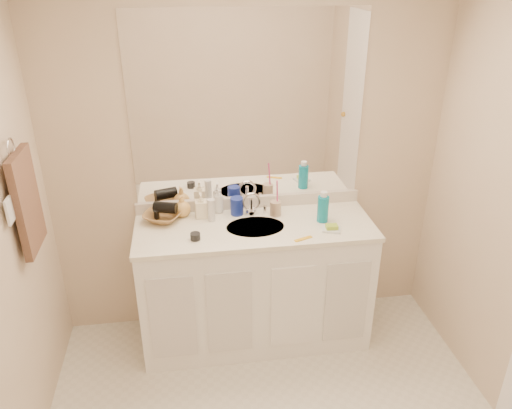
{
  "coord_description": "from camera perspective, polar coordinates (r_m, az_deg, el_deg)",
  "views": [
    {
      "loc": [
        -0.41,
        -1.74,
        2.38
      ],
      "look_at": [
        0.0,
        0.97,
        1.05
      ],
      "focal_mm": 35.0,
      "sensor_mm": 36.0,
      "label": 1
    }
  ],
  "objects": [
    {
      "name": "mirror",
      "position": [
        3.17,
        -0.87,
        10.84
      ],
      "size": [
        1.48,
        0.01,
        1.2
      ],
      "primitive_type": "cube",
      "color": "white",
      "rests_on": "wall_back"
    },
    {
      "name": "dark_jar",
      "position": [
        3.03,
        -6.95,
        -3.64
      ],
      "size": [
        0.07,
        0.07,
        0.04
      ],
      "primitive_type": "cylinder",
      "rotation": [
        0.0,
        0.0,
        0.1
      ],
      "color": "black",
      "rests_on": "countertop"
    },
    {
      "name": "tan_cup",
      "position": [
        3.28,
        2.24,
        -0.44
      ],
      "size": [
        0.1,
        0.1,
        0.1
      ],
      "primitive_type": "cylinder",
      "rotation": [
        0.0,
        0.0,
        0.39
      ],
      "color": "tan",
      "rests_on": "countertop"
    },
    {
      "name": "switch_plate",
      "position": [
        2.7,
        -26.35,
        -0.64
      ],
      "size": [
        0.01,
        0.08,
        0.13
      ],
      "primitive_type": "cube",
      "color": "white",
      "rests_on": "wall_left"
    },
    {
      "name": "orange_comb",
      "position": [
        3.03,
        5.43,
        -3.92
      ],
      "size": [
        0.12,
        0.06,
        0.0
      ],
      "primitive_type": "cube",
      "rotation": [
        0.0,
        0.0,
        0.36
      ],
      "color": "gold",
      "rests_on": "countertop"
    },
    {
      "name": "blue_mug",
      "position": [
        3.29,
        -2.2,
        -0.18
      ],
      "size": [
        0.11,
        0.11,
        0.12
      ],
      "primitive_type": "cylinder",
      "rotation": [
        0.0,
        0.0,
        -0.31
      ],
      "color": "navy",
      "rests_on": "countertop"
    },
    {
      "name": "mouthwash_bottle",
      "position": [
        3.22,
        7.66,
        -0.51
      ],
      "size": [
        0.09,
        0.09,
        0.17
      ],
      "primitive_type": "cylinder",
      "rotation": [
        0.0,
        0.0,
        -0.31
      ],
      "color": "#0D85A5",
      "rests_on": "countertop"
    },
    {
      "name": "hand_towel",
      "position": [
        2.89,
        -24.7,
        0.25
      ],
      "size": [
        0.04,
        0.32,
        0.55
      ],
      "primitive_type": "cube",
      "color": "#432E24",
      "rests_on": "towel_ring"
    },
    {
      "name": "toothbrush",
      "position": [
        3.24,
        2.44,
        1.16
      ],
      "size": [
        0.03,
        0.04,
        0.21
      ],
      "primitive_type": "cylinder",
      "rotation": [
        0.14,
        0.0,
        -0.42
      ],
      "color": "#E63C88",
      "rests_on": "tan_cup"
    },
    {
      "name": "hair_dryer",
      "position": [
        3.25,
        -10.32,
        -0.34
      ],
      "size": [
        0.16,
        0.11,
        0.07
      ],
      "primitive_type": "cylinder",
      "rotation": [
        0.0,
        1.57,
        -0.3
      ],
      "color": "black",
      "rests_on": "wicker_basket"
    },
    {
      "name": "countertop",
      "position": [
        3.18,
        -0.13,
        -2.61
      ],
      "size": [
        1.52,
        0.57,
        0.03
      ],
      "primitive_type": "cube",
      "color": "white",
      "rests_on": "vanity_cabinet"
    },
    {
      "name": "faucet",
      "position": [
        3.29,
        -0.54,
        -0.22
      ],
      "size": [
        0.02,
        0.02,
        0.11
      ],
      "primitive_type": "cylinder",
      "color": "silver",
      "rests_on": "countertop"
    },
    {
      "name": "vanity_cabinet",
      "position": [
        3.42,
        -0.13,
        -9.11
      ],
      "size": [
        1.5,
        0.55,
        0.85
      ],
      "primitive_type": "cube",
      "color": "white",
      "rests_on": "floor"
    },
    {
      "name": "sink_basin",
      "position": [
        3.16,
        -0.08,
        -2.73
      ],
      "size": [
        0.37,
        0.37,
        0.02
      ],
      "primitive_type": "cylinder",
      "color": "beige",
      "rests_on": "countertop"
    },
    {
      "name": "soap_bottle_cream",
      "position": [
        3.26,
        -6.31,
        -0.08
      ],
      "size": [
        0.08,
        0.08,
        0.17
      ],
      "primitive_type": "imported",
      "rotation": [
        0.0,
        0.0,
        0.05
      ],
      "color": "#FFF3CF",
      "rests_on": "countertop"
    },
    {
      "name": "soap_dish",
      "position": [
        3.15,
        8.63,
        -2.83
      ],
      "size": [
        0.13,
        0.12,
        0.01
      ],
      "primitive_type": "cube",
      "rotation": [
        0.0,
        0.0,
        -0.31
      ],
      "color": "silver",
      "rests_on": "countertop"
    },
    {
      "name": "wicker_basket",
      "position": [
        3.28,
        -10.59,
        -1.32
      ],
      "size": [
        0.31,
        0.31,
        0.06
      ],
      "primitive_type": "imported",
      "rotation": [
        0.0,
        0.0,
        -0.42
      ],
      "color": "olive",
      "rests_on": "countertop"
    },
    {
      "name": "soap_bottle_white",
      "position": [
        3.31,
        -4.31,
        0.44
      ],
      "size": [
        0.08,
        0.08,
        0.17
      ],
      "primitive_type": "imported",
      "rotation": [
        0.0,
        0.0,
        0.19
      ],
      "color": "silver",
      "rests_on": "countertop"
    },
    {
      "name": "soap_bottle_yellow",
      "position": [
        3.3,
        -8.48,
        -0.16
      ],
      "size": [
        0.14,
        0.14,
        0.14
      ],
      "primitive_type": "imported",
      "rotation": [
        0.0,
        0.0,
        -0.32
      ],
      "color": "#D8A554",
      "rests_on": "countertop"
    },
    {
      "name": "green_soap",
      "position": [
        3.14,
        8.65,
        -2.54
      ],
      "size": [
        0.07,
        0.05,
        0.03
      ],
      "primitive_type": "cube",
      "rotation": [
        0.0,
        0.0,
        -0.04
      ],
      "color": "#92BA2D",
      "rests_on": "soap_dish"
    },
    {
      "name": "extra_white_bottle",
      "position": [
        3.21,
        -5.12,
        -0.65
      ],
      "size": [
        0.06,
        0.06,
        0.15
      ],
      "primitive_type": "cylinder",
      "rotation": [
        0.0,
        0.0,
        0.35
      ],
      "color": "silver",
      "rests_on": "countertop"
    },
    {
      "name": "backsplash",
      "position": [
        3.39,
        -0.78,
        0.29
      ],
      "size": [
        1.52,
        0.03,
        0.08
      ],
      "primitive_type": "cube",
      "color": "silver",
      "rests_on": "countertop"
    },
    {
      "name": "towel_ring",
      "position": [
        2.79,
        -26.23,
        5.79
      ],
      "size": [
        0.01,
        0.11,
        0.11
      ],
      "primitive_type": "torus",
      "rotation": [
        0.0,
        1.57,
        0.0
      ],
      "color": "silver",
      "rests_on": "wall_left"
    },
    {
      "name": "wall_back",
      "position": [
        3.29,
        -0.84,
        4.8
      ],
      "size": [
        2.6,
        0.02,
        2.4
      ],
      "primitive_type": "cube",
      "color": "beige",
      "rests_on": "floor"
    }
  ]
}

